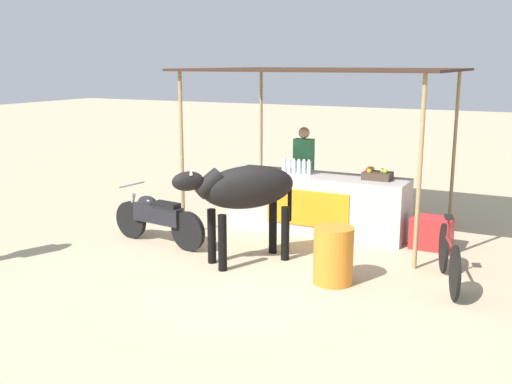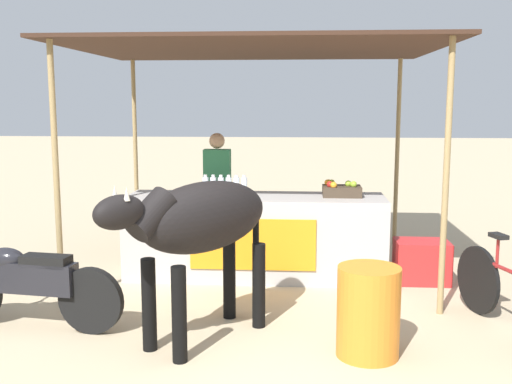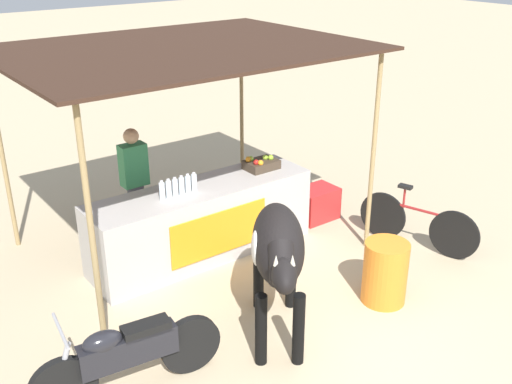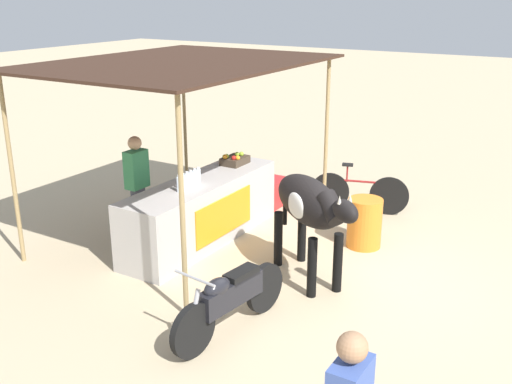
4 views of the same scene
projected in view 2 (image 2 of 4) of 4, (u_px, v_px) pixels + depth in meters
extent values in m
plane|color=tan|center=(235.00, 353.00, 4.93)|extent=(60.00, 60.00, 0.00)
cube|color=#B2ADA8|center=(255.00, 236.00, 7.02)|extent=(3.00, 0.80, 0.96)
cube|color=orange|center=(253.00, 245.00, 6.62)|extent=(1.40, 0.02, 0.58)
cube|color=#382319|center=(257.00, 49.00, 6.99)|extent=(4.20, 3.20, 0.04)
cylinder|color=#997F51|center=(56.00, 175.00, 5.91)|extent=(0.06, 0.06, 2.66)
cylinder|color=#997F51|center=(446.00, 178.00, 5.64)|extent=(0.06, 0.06, 2.66)
cylinder|color=#997F51|center=(135.00, 151.00, 8.75)|extent=(0.06, 0.06, 2.66)
cylinder|color=#997F51|center=(397.00, 153.00, 8.48)|extent=(0.06, 0.06, 2.66)
cylinder|color=silver|center=(206.00, 187.00, 6.93)|extent=(0.07, 0.07, 0.22)
cylinder|color=white|center=(205.00, 176.00, 6.91)|extent=(0.04, 0.04, 0.03)
cylinder|color=silver|center=(213.00, 187.00, 6.92)|extent=(0.07, 0.07, 0.22)
cylinder|color=white|center=(213.00, 176.00, 6.90)|extent=(0.04, 0.04, 0.03)
cylinder|color=silver|center=(221.00, 187.00, 6.91)|extent=(0.07, 0.07, 0.22)
cylinder|color=white|center=(221.00, 176.00, 6.90)|extent=(0.04, 0.04, 0.03)
cylinder|color=silver|center=(229.00, 187.00, 6.91)|extent=(0.07, 0.07, 0.22)
cylinder|color=white|center=(229.00, 176.00, 6.89)|extent=(0.04, 0.04, 0.03)
cylinder|color=silver|center=(236.00, 187.00, 6.90)|extent=(0.07, 0.07, 0.22)
cylinder|color=white|center=(236.00, 176.00, 6.88)|extent=(0.04, 0.04, 0.03)
cylinder|color=silver|center=(244.00, 187.00, 6.90)|extent=(0.07, 0.07, 0.22)
cylinder|color=white|center=(244.00, 176.00, 6.88)|extent=(0.04, 0.04, 0.03)
cube|color=#3F3326|center=(342.00, 191.00, 6.92)|extent=(0.44, 0.32, 0.12)
sphere|color=#B21E19|center=(330.00, 184.00, 6.85)|extent=(0.08, 0.08, 0.08)
sphere|color=#8CB22D|center=(332.00, 183.00, 7.00)|extent=(0.08, 0.08, 0.08)
sphere|color=orange|center=(328.00, 183.00, 7.01)|extent=(0.08, 0.08, 0.08)
sphere|color=#8CB22D|center=(328.00, 182.00, 7.01)|extent=(0.08, 0.08, 0.08)
sphere|color=#8CB22D|center=(354.00, 184.00, 6.86)|extent=(0.08, 0.08, 0.08)
sphere|color=orange|center=(328.00, 183.00, 7.00)|extent=(0.08, 0.08, 0.08)
sphere|color=#8CB22D|center=(348.00, 184.00, 6.91)|extent=(0.08, 0.08, 0.08)
sphere|color=orange|center=(334.00, 185.00, 6.80)|extent=(0.08, 0.08, 0.08)
cylinder|color=#383842|center=(218.00, 226.00, 7.81)|extent=(0.22, 0.22, 0.88)
cube|color=#337F4C|center=(217.00, 171.00, 7.70)|extent=(0.34, 0.20, 0.56)
sphere|color=tan|center=(217.00, 141.00, 7.64)|extent=(0.20, 0.20, 0.20)
cube|color=red|center=(422.00, 261.00, 6.82)|extent=(0.60, 0.44, 0.48)
cylinder|color=orange|center=(368.00, 312.00, 4.82)|extent=(0.51, 0.51, 0.74)
ellipsoid|color=black|center=(206.00, 216.00, 5.08)|extent=(1.24, 1.44, 0.60)
cylinder|color=black|center=(179.00, 315.00, 4.70)|extent=(0.12, 0.12, 0.78)
cylinder|color=black|center=(149.00, 305.00, 4.93)|extent=(0.12, 0.12, 0.78)
cylinder|color=black|center=(259.00, 286.00, 5.44)|extent=(0.12, 0.12, 0.78)
cylinder|color=black|center=(229.00, 278.00, 5.67)|extent=(0.12, 0.12, 0.78)
cylinder|color=black|center=(151.00, 214.00, 4.61)|extent=(0.46, 0.50, 0.41)
ellipsoid|color=black|center=(119.00, 212.00, 4.38)|extent=(0.44, 0.49, 0.26)
cone|color=beige|center=(127.00, 194.00, 4.33)|extent=(0.05, 0.05, 0.10)
cone|color=beige|center=(115.00, 192.00, 4.42)|extent=(0.05, 0.05, 0.10)
cylinder|color=black|center=(256.00, 234.00, 5.62)|extent=(0.06, 0.06, 0.60)
ellipsoid|color=silver|center=(179.00, 215.00, 5.15)|extent=(0.34, 0.42, 0.32)
cylinder|color=black|center=(91.00, 301.00, 5.30)|extent=(0.61, 0.16, 0.60)
cube|color=black|center=(29.00, 277.00, 5.39)|extent=(0.92, 0.30, 0.28)
ellipsoid|color=black|center=(6.00, 258.00, 5.41)|extent=(0.38, 0.25, 0.20)
cube|color=black|center=(46.00, 261.00, 5.33)|extent=(0.46, 0.24, 0.10)
cylinder|color=black|center=(478.00, 280.00, 5.81)|extent=(0.23, 0.64, 0.66)
cylinder|color=maroon|center=(512.00, 272.00, 5.30)|extent=(0.29, 0.82, 0.04)
cylinder|color=maroon|center=(498.00, 253.00, 5.49)|extent=(0.03, 0.03, 0.28)
cube|color=black|center=(499.00, 236.00, 5.47)|extent=(0.15, 0.20, 0.04)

